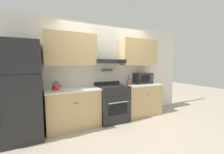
# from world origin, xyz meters

# --- Properties ---
(ground_plane) EXTENTS (16.00, 16.00, 0.00)m
(ground_plane) POSITION_xyz_m (0.00, 0.00, 0.00)
(ground_plane) COLOR #B2A38E
(wall_back) EXTENTS (5.20, 0.46, 2.55)m
(wall_back) POSITION_xyz_m (-0.01, 0.59, 1.46)
(wall_back) COLOR silver
(wall_back) RESTS_ON ground_plane
(counter_left) EXTENTS (1.20, 0.63, 0.89)m
(counter_left) POSITION_xyz_m (-0.98, 0.32, 0.45)
(counter_left) COLOR tan
(counter_left) RESTS_ON ground_plane
(counter_right) EXTENTS (1.15, 0.63, 0.89)m
(counter_right) POSITION_xyz_m (0.95, 0.32, 0.45)
(counter_right) COLOR tan
(counter_right) RESTS_ON ground_plane
(stove_range) EXTENTS (0.75, 0.70, 0.99)m
(stove_range) POSITION_xyz_m (0.00, 0.28, 0.46)
(stove_range) COLOR #232326
(stove_range) RESTS_ON ground_plane
(refrigerator) EXTENTS (0.73, 0.78, 1.90)m
(refrigerator) POSITION_xyz_m (-1.97, 0.23, 0.95)
(refrigerator) COLOR #232326
(refrigerator) RESTS_ON ground_plane
(tea_kettle) EXTENTS (0.21, 0.16, 0.19)m
(tea_kettle) POSITION_xyz_m (-1.33, 0.40, 0.96)
(tea_kettle) COLOR red
(tea_kettle) RESTS_ON counter_left
(microwave) EXTENTS (0.50, 0.36, 0.31)m
(microwave) POSITION_xyz_m (1.10, 0.42, 1.05)
(microwave) COLOR #232326
(microwave) RESTS_ON counter_right
(utensil_crock) EXTENTS (0.13, 0.13, 0.29)m
(utensil_crock) POSITION_xyz_m (0.59, 0.40, 0.96)
(utensil_crock) COLOR #B24C42
(utensil_crock) RESTS_ON counter_right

